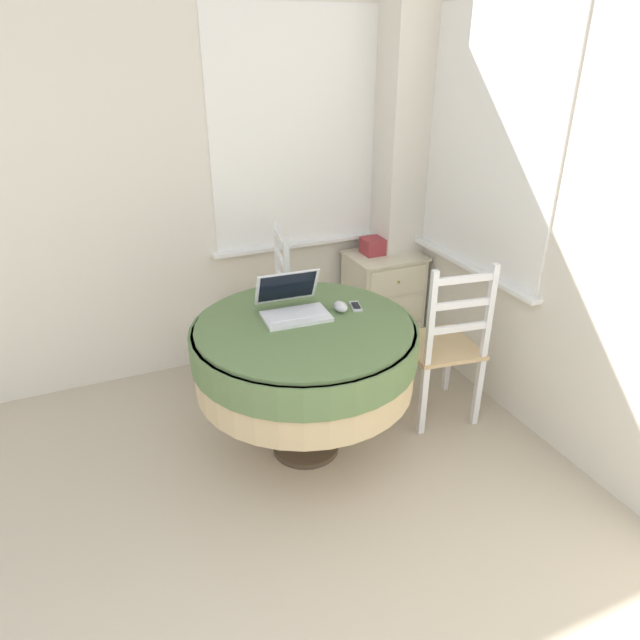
% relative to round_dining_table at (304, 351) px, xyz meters
% --- Properties ---
extents(corner_room_shell, '(4.55, 5.11, 2.55)m').
position_rel_round_dining_table_xyz_m(corner_room_shell, '(0.32, -0.02, 0.67)').
color(corner_room_shell, silver).
rests_on(corner_room_shell, ground_plane).
extents(round_dining_table, '(1.12, 1.12, 0.76)m').
position_rel_round_dining_table_xyz_m(round_dining_table, '(0.00, 0.00, 0.00)').
color(round_dining_table, '#4C3D2D').
rests_on(round_dining_table, ground_plane).
extents(laptop, '(0.34, 0.32, 0.20)m').
position_rel_round_dining_table_xyz_m(laptop, '(-0.01, 0.12, 0.20)').
color(laptop, silver).
rests_on(laptop, round_dining_table).
extents(computer_mouse, '(0.06, 0.10, 0.05)m').
position_rel_round_dining_table_xyz_m(computer_mouse, '(0.22, 0.06, 0.18)').
color(computer_mouse, silver).
rests_on(computer_mouse, round_dining_table).
extents(cell_phone, '(0.08, 0.13, 0.01)m').
position_rel_round_dining_table_xyz_m(cell_phone, '(0.32, 0.07, 0.16)').
color(cell_phone, '#B2B7BC').
rests_on(cell_phone, round_dining_table).
extents(dining_chair_near_back_window, '(0.48, 0.46, 0.98)m').
position_rel_round_dining_table_xyz_m(dining_chair_near_back_window, '(0.05, 0.83, -0.15)').
color(dining_chair_near_back_window, tan).
rests_on(dining_chair_near_back_window, ground_plane).
extents(dining_chair_near_right_window, '(0.44, 0.47, 0.98)m').
position_rel_round_dining_table_xyz_m(dining_chair_near_right_window, '(0.84, -0.02, -0.15)').
color(dining_chair_near_right_window, tan).
rests_on(dining_chair_near_right_window, ground_plane).
extents(corner_cabinet, '(0.50, 0.42, 0.68)m').
position_rel_round_dining_table_xyz_m(corner_cabinet, '(0.97, 0.91, -0.27)').
color(corner_cabinet, beige).
rests_on(corner_cabinet, ground_plane).
extents(storage_box, '(0.22, 0.14, 0.11)m').
position_rel_round_dining_table_xyz_m(storage_box, '(0.93, 0.96, 0.13)').
color(storage_box, '#9E3338').
rests_on(storage_box, corner_cabinet).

